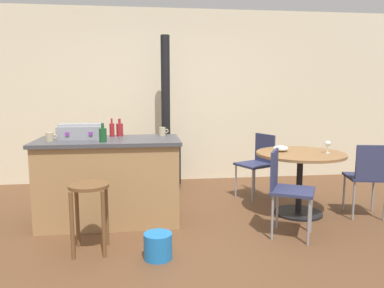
{
  "coord_description": "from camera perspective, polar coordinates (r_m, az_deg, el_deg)",
  "views": [
    {
      "loc": [
        -0.32,
        -3.65,
        1.47
      ],
      "look_at": [
        0.22,
        0.48,
        0.86
      ],
      "focal_mm": 35.18,
      "sensor_mm": 36.0,
      "label": 1
    }
  ],
  "objects": [
    {
      "name": "ground_plane",
      "position": [
        3.95,
        -2.33,
        -13.48
      ],
      "size": [
        8.8,
        8.8,
        0.0
      ],
      "primitive_type": "plane",
      "color": "brown"
    },
    {
      "name": "back_wall",
      "position": [
        6.05,
        -4.42,
        7.21
      ],
      "size": [
        8.0,
        0.1,
        2.7
      ],
      "primitive_type": "cube",
      "color": "beige",
      "rests_on": "ground_plane"
    },
    {
      "name": "kitchen_island",
      "position": [
        4.26,
        -12.39,
        -5.44
      ],
      "size": [
        1.54,
        0.75,
        0.93
      ],
      "color": "#A37A4C",
      "rests_on": "ground_plane"
    },
    {
      "name": "wooden_stool",
      "position": [
        3.52,
        -15.3,
        -8.37
      ],
      "size": [
        0.36,
        0.36,
        0.63
      ],
      "color": "brown",
      "rests_on": "ground_plane"
    },
    {
      "name": "dining_table",
      "position": [
        4.57,
        16.05,
        -3.4
      ],
      "size": [
        1.02,
        1.02,
        0.74
      ],
      "color": "black",
      "rests_on": "ground_plane"
    },
    {
      "name": "folding_chair_near",
      "position": [
        4.72,
        25.07,
        -4.18
      ],
      "size": [
        0.47,
        0.47,
        0.86
      ],
      "color": "navy",
      "rests_on": "ground_plane"
    },
    {
      "name": "folding_chair_far",
      "position": [
        5.16,
        9.98,
        -2.48
      ],
      "size": [
        0.53,
        0.53,
        0.86
      ],
      "color": "navy",
      "rests_on": "ground_plane"
    },
    {
      "name": "folding_chair_left",
      "position": [
        3.88,
        14.05,
        -6.14
      ],
      "size": [
        0.54,
        0.54,
        0.87
      ],
      "color": "navy",
      "rests_on": "ground_plane"
    },
    {
      "name": "wood_stove",
      "position": [
        5.61,
        -3.94,
        -1.26
      ],
      "size": [
        0.44,
        0.45,
        2.23
      ],
      "color": "black",
      "rests_on": "ground_plane"
    },
    {
      "name": "toolbox",
      "position": [
        4.27,
        -16.5,
        1.79
      ],
      "size": [
        0.48,
        0.26,
        0.17
      ],
      "color": "gray",
      "rests_on": "kitchen_island"
    },
    {
      "name": "bottle_0",
      "position": [
        4.42,
        -10.91,
        2.19
      ],
      "size": [
        0.08,
        0.08,
        0.2
      ],
      "color": "maroon",
      "rests_on": "kitchen_island"
    },
    {
      "name": "bottle_1",
      "position": [
        3.97,
        -13.36,
        1.4
      ],
      "size": [
        0.08,
        0.08,
        0.2
      ],
      "color": "#194C23",
      "rests_on": "kitchen_island"
    },
    {
      "name": "bottle_2",
      "position": [
        4.39,
        -12.04,
        2.16
      ],
      "size": [
        0.06,
        0.06,
        0.21
      ],
      "color": "maroon",
      "rests_on": "kitchen_island"
    },
    {
      "name": "cup_0",
      "position": [
        4.39,
        -4.52,
        1.92
      ],
      "size": [
        0.11,
        0.08,
        0.1
      ],
      "color": "tan",
      "rests_on": "kitchen_island"
    },
    {
      "name": "cup_1",
      "position": [
        4.17,
        -20.74,
        1.01
      ],
      "size": [
        0.11,
        0.08,
        0.09
      ],
      "color": "tan",
      "rests_on": "kitchen_island"
    },
    {
      "name": "wine_glass",
      "position": [
        4.59,
        19.89,
        0.01
      ],
      "size": [
        0.07,
        0.07,
        0.14
      ],
      "color": "silver",
      "rests_on": "dining_table"
    },
    {
      "name": "serving_bowl",
      "position": [
        4.57,
        13.3,
        -0.65
      ],
      "size": [
        0.18,
        0.18,
        0.07
      ],
      "primitive_type": "ellipsoid",
      "color": "white",
      "rests_on": "dining_table"
    },
    {
      "name": "plastic_bucket",
      "position": [
        3.41,
        -5.17,
        -15.13
      ],
      "size": [
        0.25,
        0.25,
        0.23
      ],
      "primitive_type": "cylinder",
      "color": "blue",
      "rests_on": "ground_plane"
    }
  ]
}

